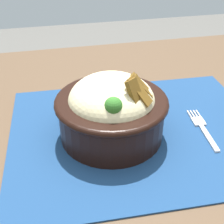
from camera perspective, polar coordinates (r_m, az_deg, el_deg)
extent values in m
cube|color=#4C3826|center=(0.56, 4.93, -4.84)|extent=(1.03, 0.87, 0.03)
cylinder|color=#412F20|center=(1.23, 19.63, -4.58)|extent=(0.04, 0.04, 0.71)
cube|color=navy|center=(0.55, 4.80, -3.89)|extent=(0.47, 0.37, 0.00)
cylinder|color=black|center=(0.52, 0.00, -1.17)|extent=(0.18, 0.18, 0.07)
torus|color=black|center=(0.50, 0.00, 1.77)|extent=(0.19, 0.19, 0.01)
ellipsoid|color=beige|center=(0.50, 0.00, 1.87)|extent=(0.16, 0.16, 0.09)
sphere|color=#2E6923|center=(0.48, -3.83, 3.80)|extent=(0.03, 0.03, 0.03)
sphere|color=#2E6923|center=(0.45, 0.26, 1.10)|extent=(0.03, 0.03, 0.03)
sphere|color=#2E6923|center=(0.50, 0.20, 4.71)|extent=(0.03, 0.03, 0.03)
cylinder|color=orange|center=(0.48, -2.15, 3.04)|extent=(0.01, 0.04, 0.01)
cube|color=brown|center=(0.46, 4.43, 3.23)|extent=(0.03, 0.04, 0.05)
cube|color=brown|center=(0.47, 5.08, 3.83)|extent=(0.04, 0.04, 0.04)
cube|color=brown|center=(0.48, 5.45, 4.24)|extent=(0.04, 0.03, 0.04)
cube|color=brown|center=(0.48, 5.55, 4.83)|extent=(0.04, 0.03, 0.04)
cube|color=silver|center=(0.55, 17.92, -5.03)|extent=(0.01, 0.06, 0.00)
cube|color=silver|center=(0.58, 16.54, -2.80)|extent=(0.01, 0.01, 0.00)
cube|color=silver|center=(0.59, 15.88, -1.73)|extent=(0.02, 0.03, 0.00)
cube|color=silver|center=(0.62, 15.84, -0.33)|extent=(0.00, 0.02, 0.00)
cube|color=silver|center=(0.61, 15.32, -0.37)|extent=(0.00, 0.02, 0.00)
cube|color=silver|center=(0.61, 14.79, -0.41)|extent=(0.00, 0.02, 0.00)
cube|color=silver|center=(0.61, 14.27, -0.45)|extent=(0.00, 0.02, 0.00)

